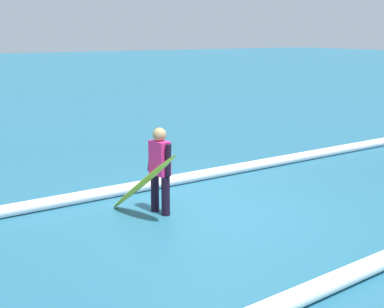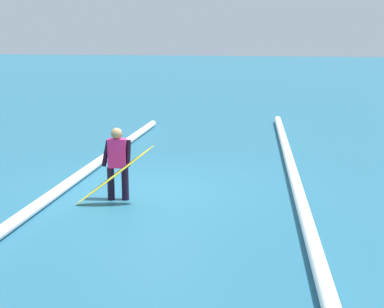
% 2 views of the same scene
% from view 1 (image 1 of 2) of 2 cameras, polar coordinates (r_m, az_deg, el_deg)
% --- Properties ---
extents(ground_plane, '(143.64, 143.64, 0.00)m').
position_cam_1_polar(ground_plane, '(9.23, 2.28, -5.84)').
color(ground_plane, '#24617C').
extents(surfer, '(0.25, 0.59, 1.43)m').
position_cam_1_polar(surfer, '(8.87, -3.36, -1.28)').
color(surfer, black).
rests_on(surfer, ground_plane).
extents(surfboard, '(0.57, 1.56, 1.19)m').
position_cam_1_polar(surfboard, '(8.72, -5.12, -3.01)').
color(surfboard, yellow).
rests_on(surfboard, ground_plane).
extents(wave_crest_foreground, '(19.96, 0.89, 0.21)m').
position_cam_1_polar(wave_crest_foreground, '(9.65, -13.05, -4.69)').
color(wave_crest_foreground, white).
rests_on(wave_crest_foreground, ground_plane).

